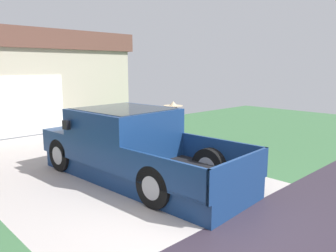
{
  "coord_description": "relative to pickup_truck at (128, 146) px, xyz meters",
  "views": [
    {
      "loc": [
        -4.13,
        -3.11,
        2.53
      ],
      "look_at": [
        1.42,
        2.69,
        1.08
      ],
      "focal_mm": 35.3,
      "sensor_mm": 36.0,
      "label": 1
    }
  ],
  "objects": [
    {
      "name": "person_with_hat",
      "position": [
        1.42,
        -0.05,
        0.21
      ],
      "size": [
        0.5,
        0.49,
        1.66
      ],
      "rotation": [
        0.0,
        0.0,
        3.25
      ],
      "color": "navy",
      "rests_on": "ground"
    },
    {
      "name": "handbag",
      "position": [
        1.33,
        -0.35,
        -0.56
      ],
      "size": [
        0.39,
        0.17,
        0.48
      ],
      "color": "tan",
      "rests_on": "ground"
    },
    {
      "name": "wheeled_trash_bin",
      "position": [
        3.14,
        4.59,
        -0.15
      ],
      "size": [
        0.6,
        0.72,
        1.03
      ],
      "color": "#424247",
      "rests_on": "ground"
    },
    {
      "name": "pickup_truck",
      "position": [
        0.0,
        0.0,
        0.0
      ],
      "size": [
        2.34,
        5.28,
        1.58
      ],
      "rotation": [
        0.0,
        0.0,
        0.07
      ],
      "color": "navy",
      "rests_on": "ground"
    }
  ]
}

